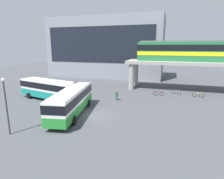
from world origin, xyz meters
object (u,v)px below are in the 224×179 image
Objects in this scene: bicycle_orange at (198,95)px; pedestrian_waiting_near_stop at (117,96)px; bus_main at (72,100)px; bicycle_red at (159,94)px; bicycle_silver at (176,92)px; bus_secondary at (49,88)px; station_building at (105,48)px; train at (201,51)px.

pedestrian_waiting_near_stop reaches higher than bicycle_orange.
bus_main reaches higher than bicycle_red.
bicycle_silver is at bearing 161.65° from bicycle_orange.
pedestrian_waiting_near_stop is (10.44, 3.03, -1.21)m from bus_secondary.
bicycle_silver is at bearing 34.65° from bicycle_red.
bus_main is at bearing -139.36° from bicycle_orange.
bicycle_orange is at bearing 40.64° from bus_main.
pedestrian_waiting_near_stop reaches higher than bicycle_red.
station_building reaches higher than pedestrian_waiting_near_stop.
bicycle_red and bicycle_silver have the same top height.
station_building is at bearing 140.42° from bicycle_silver.
bus_secondary is (-0.38, -26.13, -6.07)m from station_building.
station_building reaches higher than bus_main.
train reaches higher than bus_secondary.
station_building is 18.21× the size of bicycle_silver.
train is 9.03m from bicycle_silver.
bicycle_red is (16.26, -18.01, -7.70)m from station_building.
pedestrian_waiting_near_stop is (-9.21, -7.17, 0.42)m from bicycle_silver.
bus_main is 21.49m from bicycle_orange.
station_building is 26.23m from pedestrian_waiting_near_stop.
station_building reaches higher than train.
bicycle_silver is (-3.84, -3.69, -7.30)m from train.
bicycle_orange is at bearing -36.90° from station_building.
bicycle_red is (-6.84, -5.76, -7.30)m from train.
bicycle_orange is at bearing -94.12° from train.
bicycle_silver is 11.68m from pedestrian_waiting_near_stop.
bus_secondary is at bearing -149.40° from train.
bus_main is 6.42× the size of bicycle_orange.
train is 13.44× the size of bicycle_silver.
bus_secondary reaches higher than bicycle_red.
bicycle_silver is at bearing -39.58° from station_building.
train is at bearing -27.92° from station_building.
bus_secondary reaches higher than pedestrian_waiting_near_stop.
train is 13.95× the size of pedestrian_waiting_near_stop.
bus_secondary reaches higher than bicycle_orange.
bicycle_red is 1.07× the size of pedestrian_waiting_near_stop.
bus_main is 6.79× the size of pedestrian_waiting_near_stop.
bus_main is 16.37m from bicycle_red.
bicycle_orange is (23.14, 9.04, -1.63)m from bus_secondary.
train reaches higher than bicycle_silver.
train reaches higher than pedestrian_waiting_near_stop.
bus_main is 8.79m from pedestrian_waiting_near_stop.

